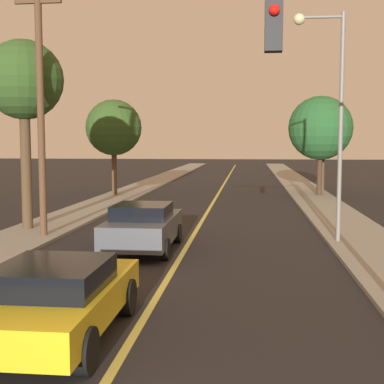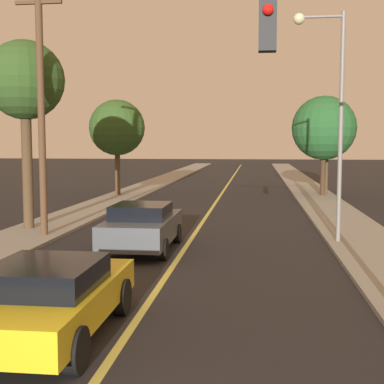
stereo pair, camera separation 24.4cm
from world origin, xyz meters
TOP-DOWN VIEW (x-y plane):
  - road_surface at (0.00, 36.00)m, footprint 8.96×80.00m
  - sidewalk_left at (-5.73, 36.00)m, footprint 2.50×80.00m
  - sidewalk_right at (5.73, 36.00)m, footprint 2.50×80.00m
  - car_near_lane_front at (-1.25, 4.05)m, footprint 2.03×4.28m
  - car_near_lane_second at (-1.25, 11.47)m, footprint 1.97×4.24m
  - traffic_signal_mast at (3.81, 5.57)m, footprint 4.69×0.42m
  - streetlamp_right at (4.47, 13.14)m, footprint 1.61×0.36m
  - utility_pole_left at (-5.08, 13.17)m, footprint 1.60×0.24m
  - tree_left_near at (-6.22, 14.50)m, footprint 2.88×2.88m
  - tree_left_far at (-6.17, 27.26)m, footprint 3.35×3.35m
  - tree_right_near at (6.46, 29.24)m, footprint 3.31×3.31m
  - tree_right_far at (6.18, 28.38)m, footprint 3.81×3.81m

SIDE VIEW (x-z plane):
  - road_surface at x=0.00m, z-range 0.00..0.01m
  - sidewalk_left at x=-5.73m, z-range 0.00..0.12m
  - sidewalk_right at x=5.73m, z-range 0.00..0.12m
  - car_near_lane_front at x=-1.25m, z-range 0.05..1.38m
  - car_near_lane_second at x=-1.25m, z-range 0.03..1.48m
  - tree_right_near at x=6.46m, z-range 1.26..6.89m
  - tree_right_far at x=6.18m, z-range 1.17..7.11m
  - tree_left_far at x=-6.17m, z-range 1.29..7.03m
  - traffic_signal_mast at x=3.81m, z-range 1.21..7.33m
  - utility_pole_left at x=-5.08m, z-range 0.28..8.71m
  - streetlamp_right at x=4.47m, z-range 1.11..8.36m
  - tree_left_near at x=-6.22m, z-range 2.04..8.91m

